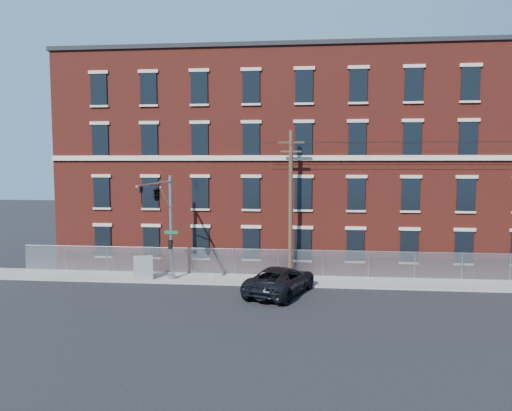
{
  "coord_description": "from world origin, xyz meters",
  "views": [
    {
      "loc": [
        2.95,
        -27.11,
        8.02
      ],
      "look_at": [
        -0.19,
        4.0,
        5.21
      ],
      "focal_mm": 34.05,
      "sensor_mm": 36.0,
      "label": 1
    }
  ],
  "objects_px": {
    "utility_pole_near": "(291,202)",
    "utility_cabinet": "(143,268)",
    "traffic_signal_mast": "(160,204)",
    "pickup_truck": "(280,280)"
  },
  "relations": [
    {
      "from": "utility_pole_near",
      "to": "utility_cabinet",
      "type": "height_order",
      "value": "utility_pole_near"
    },
    {
      "from": "traffic_signal_mast",
      "to": "utility_pole_near",
      "type": "relative_size",
      "value": 0.7
    },
    {
      "from": "traffic_signal_mast",
      "to": "utility_pole_near",
      "type": "bearing_deg",
      "value": 23.14
    },
    {
      "from": "utility_pole_near",
      "to": "utility_cabinet",
      "type": "relative_size",
      "value": 6.4
    },
    {
      "from": "traffic_signal_mast",
      "to": "pickup_truck",
      "type": "height_order",
      "value": "traffic_signal_mast"
    },
    {
      "from": "pickup_truck",
      "to": "utility_cabinet",
      "type": "xyz_separation_m",
      "value": [
        -9.4,
        2.28,
        0.06
      ]
    },
    {
      "from": "traffic_signal_mast",
      "to": "utility_cabinet",
      "type": "bearing_deg",
      "value": 132.89
    },
    {
      "from": "traffic_signal_mast",
      "to": "utility_cabinet",
      "type": "xyz_separation_m",
      "value": [
        -1.88,
        2.02,
        -4.49
      ]
    },
    {
      "from": "traffic_signal_mast",
      "to": "utility_cabinet",
      "type": "distance_m",
      "value": 5.27
    },
    {
      "from": "utility_pole_near",
      "to": "utility_cabinet",
      "type": "xyz_separation_m",
      "value": [
        -9.88,
        -1.4,
        -4.44
      ]
    }
  ]
}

